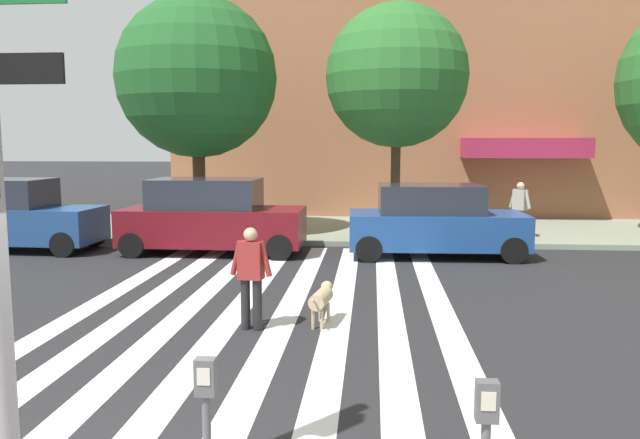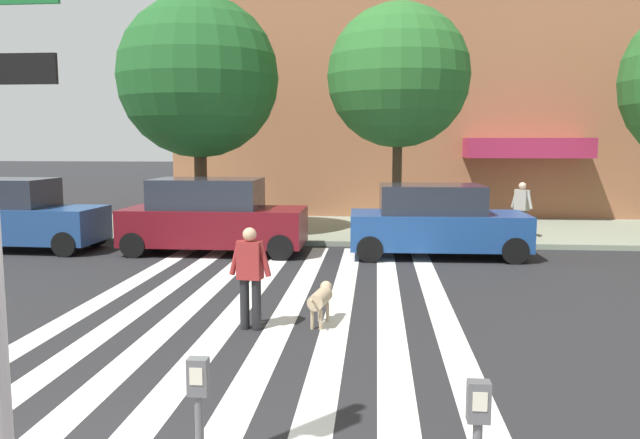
% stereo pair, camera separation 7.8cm
% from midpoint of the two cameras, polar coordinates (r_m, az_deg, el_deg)
% --- Properties ---
extents(ground_plane, '(160.00, 160.00, 0.00)m').
position_cam_midpoint_polar(ground_plane, '(11.76, -7.91, -7.62)').
color(ground_plane, '#232326').
extents(sidewalk_far, '(80.00, 6.00, 0.15)m').
position_cam_midpoint_polar(sidewalk_far, '(20.96, -2.23, -0.85)').
color(sidewalk_far, gray).
rests_on(sidewalk_far, ground_plane).
extents(crosswalk_stripes, '(6.75, 12.43, 0.01)m').
position_cam_midpoint_polar(crosswalk_stripes, '(11.65, -5.07, -7.71)').
color(crosswalk_stripes, silver).
rests_on(crosswalk_stripes, ground_plane).
extents(parking_meter_curbside, '(0.14, 0.11, 1.36)m').
position_cam_midpoint_polar(parking_meter_curbside, '(4.63, -10.76, -17.92)').
color(parking_meter_curbside, '#515456').
rests_on(parking_meter_curbside, sidewalk_near).
extents(parked_car_near_curb, '(4.80, 2.04, 1.96)m').
position_cam_midpoint_polar(parked_car_near_curb, '(19.17, -26.36, 0.23)').
color(parked_car_near_curb, navy).
rests_on(parked_car_near_curb, ground_plane).
extents(parked_car_behind_first, '(4.81, 2.00, 2.00)m').
position_cam_midpoint_polar(parked_car_behind_first, '(16.97, -9.98, 0.21)').
color(parked_car_behind_first, '#5F0F18').
rests_on(parked_car_behind_first, ground_plane).
extents(parked_car_third_in_line, '(4.55, 2.11, 1.87)m').
position_cam_midpoint_polar(parked_car_third_in_line, '(16.50, 10.24, -0.19)').
color(parked_car_third_in_line, navy).
rests_on(parked_car_third_in_line, ground_plane).
extents(street_tree_nearest, '(4.77, 4.77, 7.10)m').
position_cam_midpoint_polar(street_tree_nearest, '(19.39, -11.25, 12.54)').
color(street_tree_nearest, '#4C3823').
rests_on(street_tree_nearest, sidewalk_far).
extents(street_tree_middle, '(4.14, 4.14, 6.78)m').
position_cam_midpoint_polar(street_tree_middle, '(18.75, 6.88, 12.79)').
color(street_tree_middle, '#4C3823').
rests_on(street_tree_middle, sidewalk_far).
extents(pedestrian_dog_walker, '(0.71, 0.30, 1.64)m').
position_cam_midpoint_polar(pedestrian_dog_walker, '(9.98, -6.51, -4.79)').
color(pedestrian_dog_walker, black).
rests_on(pedestrian_dog_walker, ground_plane).
extents(dog_on_leash, '(0.36, 1.06, 0.65)m').
position_cam_midpoint_polar(dog_on_leash, '(10.29, -0.07, -7.14)').
color(dog_on_leash, tan).
rests_on(dog_on_leash, ground_plane).
extents(pedestrian_bystander, '(0.58, 0.54, 1.64)m').
position_cam_midpoint_polar(pedestrian_bystander, '(19.36, 17.59, 1.14)').
color(pedestrian_bystander, '#6B6051').
rests_on(pedestrian_bystander, sidewalk_far).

